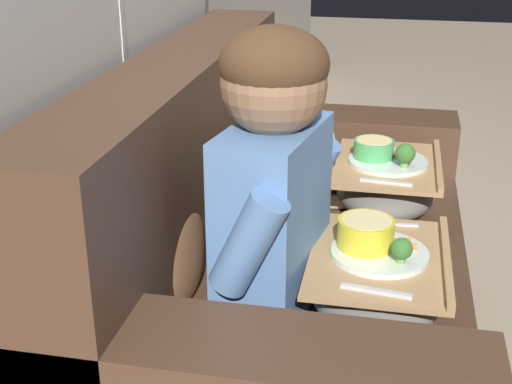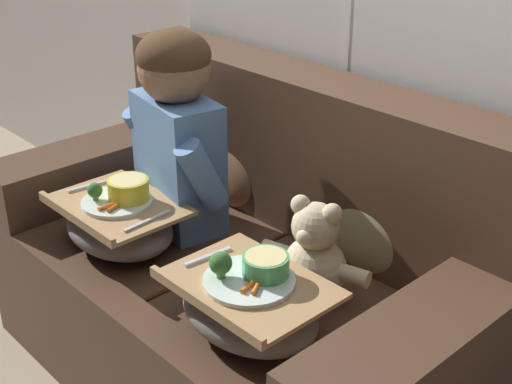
{
  "view_description": "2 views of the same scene",
  "coord_description": "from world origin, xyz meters",
  "px_view_note": "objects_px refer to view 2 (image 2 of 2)",
  "views": [
    {
      "loc": [
        -1.71,
        -0.23,
        1.36
      ],
      "look_at": [
        -0.14,
        0.09,
        0.69
      ],
      "focal_mm": 50.0,
      "sensor_mm": 36.0,
      "label": 1
    },
    {
      "loc": [
        1.4,
        -1.22,
        1.61
      ],
      "look_at": [
        0.03,
        0.06,
        0.69
      ],
      "focal_mm": 50.0,
      "sensor_mm": 36.0,
      "label": 2
    }
  ],
  "objects_px": {
    "throw_pillow_behind_teddy": "(370,218)",
    "child_figure": "(177,122)",
    "throw_pillow_behind_child": "(234,159)",
    "couch": "(251,284)",
    "teddy_bear": "(314,258)",
    "lap_tray_child": "(119,222)",
    "lap_tray_teddy": "(249,304)"
  },
  "relations": [
    {
      "from": "throw_pillow_behind_teddy",
      "to": "child_figure",
      "type": "distance_m",
      "value": 0.67
    },
    {
      "from": "throw_pillow_behind_child",
      "to": "throw_pillow_behind_teddy",
      "type": "distance_m",
      "value": 0.59
    },
    {
      "from": "couch",
      "to": "throw_pillow_behind_child",
      "type": "height_order",
      "value": "couch"
    },
    {
      "from": "throw_pillow_behind_teddy",
      "to": "teddy_bear",
      "type": "height_order",
      "value": "throw_pillow_behind_teddy"
    },
    {
      "from": "child_figure",
      "to": "lap_tray_child",
      "type": "xyz_separation_m",
      "value": [
        0.0,
        -0.24,
        -0.27
      ]
    },
    {
      "from": "throw_pillow_behind_teddy",
      "to": "lap_tray_teddy",
      "type": "bearing_deg",
      "value": -90.01
    },
    {
      "from": "couch",
      "to": "child_figure",
      "type": "height_order",
      "value": "child_figure"
    },
    {
      "from": "child_figure",
      "to": "lap_tray_child",
      "type": "distance_m",
      "value": 0.36
    },
    {
      "from": "couch",
      "to": "lap_tray_child",
      "type": "height_order",
      "value": "couch"
    },
    {
      "from": "child_figure",
      "to": "couch",
      "type": "bearing_deg",
      "value": 7.88
    },
    {
      "from": "throw_pillow_behind_child",
      "to": "teddy_bear",
      "type": "xyz_separation_m",
      "value": [
        0.6,
        -0.24,
        -0.03
      ]
    },
    {
      "from": "throw_pillow_behind_teddy",
      "to": "lap_tray_teddy",
      "type": "relative_size",
      "value": 0.82
    },
    {
      "from": "couch",
      "to": "throw_pillow_behind_teddy",
      "type": "relative_size",
      "value": 4.78
    },
    {
      "from": "lap_tray_teddy",
      "to": "lap_tray_child",
      "type": "bearing_deg",
      "value": 179.98
    },
    {
      "from": "throw_pillow_behind_teddy",
      "to": "lap_tray_child",
      "type": "xyz_separation_m",
      "value": [
        -0.59,
        -0.47,
        -0.07
      ]
    },
    {
      "from": "couch",
      "to": "teddy_bear",
      "type": "height_order",
      "value": "couch"
    },
    {
      "from": "lap_tray_teddy",
      "to": "child_figure",
      "type": "bearing_deg",
      "value": 158.24
    },
    {
      "from": "couch",
      "to": "lap_tray_child",
      "type": "bearing_deg",
      "value": -136.82
    },
    {
      "from": "lap_tray_teddy",
      "to": "throw_pillow_behind_child",
      "type": "bearing_deg",
      "value": 141.45
    },
    {
      "from": "couch",
      "to": "teddy_bear",
      "type": "bearing_deg",
      "value": -8.4
    },
    {
      "from": "couch",
      "to": "throw_pillow_behind_child",
      "type": "xyz_separation_m",
      "value": [
        -0.3,
        0.2,
        0.28
      ]
    },
    {
      "from": "teddy_bear",
      "to": "lap_tray_teddy",
      "type": "xyz_separation_m",
      "value": [
        -0.0,
        -0.23,
        -0.04
      ]
    },
    {
      "from": "child_figure",
      "to": "teddy_bear",
      "type": "height_order",
      "value": "child_figure"
    },
    {
      "from": "throw_pillow_behind_child",
      "to": "teddy_bear",
      "type": "bearing_deg",
      "value": -21.89
    },
    {
      "from": "child_figure",
      "to": "throw_pillow_behind_teddy",
      "type": "bearing_deg",
      "value": 21.68
    },
    {
      "from": "child_figure",
      "to": "lap_tray_teddy",
      "type": "distance_m",
      "value": 0.69
    },
    {
      "from": "couch",
      "to": "child_figure",
      "type": "relative_size",
      "value": 2.53
    },
    {
      "from": "child_figure",
      "to": "teddy_bear",
      "type": "relative_size",
      "value": 1.99
    },
    {
      "from": "teddy_bear",
      "to": "lap_tray_teddy",
      "type": "distance_m",
      "value": 0.24
    },
    {
      "from": "lap_tray_teddy",
      "to": "throw_pillow_behind_teddy",
      "type": "bearing_deg",
      "value": 89.99
    },
    {
      "from": "throw_pillow_behind_child",
      "to": "lap_tray_child",
      "type": "distance_m",
      "value": 0.48
    },
    {
      "from": "teddy_bear",
      "to": "lap_tray_child",
      "type": "xyz_separation_m",
      "value": [
        -0.59,
        -0.23,
        -0.04
      ]
    }
  ]
}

